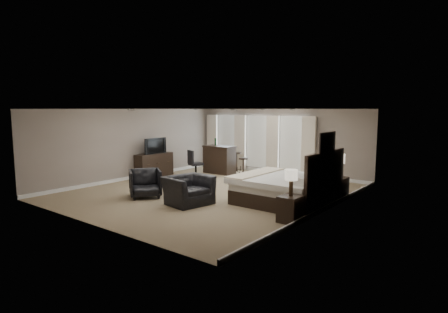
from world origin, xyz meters
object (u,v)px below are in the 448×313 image
Objects in this scene: nightstand_near at (290,209)px; armchair_near at (188,185)px; dresser at (154,165)px; bar_stool_left at (237,162)px; bed at (287,176)px; lamp_far at (339,166)px; tv at (154,152)px; desk_chair at (196,163)px; lamp_near at (291,183)px; armchair_far at (145,182)px; bar_counter at (219,159)px; nightstand_far at (338,188)px; bar_stool_right at (243,167)px.

armchair_near reaches higher than nightstand_near.
dresser is 3.47m from bar_stool_left.
bar_stool_left is at bearing 140.68° from bed.
armchair_near is (-3.00, -3.17, -0.45)m from lamp_far.
tv reaches higher than desk_chair.
lamp_near is (0.00, 0.00, 0.61)m from nightstand_near.
nightstand_near is 0.39× the size of dresser.
bar_counter is (-0.86, 4.58, 0.11)m from armchair_far.
dresser is at bearing 164.18° from nightstand_near.
bed is 5.55m from bar_stool_left.
tv is (-6.03, 0.51, 0.21)m from bed.
bar_counter is at bearing 55.15° from dresser.
tv is (-6.92, -0.94, 0.66)m from nightstand_far.
bed is at bearing -39.32° from bar_stool_left.
armchair_far is (-4.56, -3.37, 0.15)m from nightstand_far.
nightstand_far is 0.52× the size of armchair_near.
desk_chair reaches higher than bar_stool_left.
lamp_far reaches higher than armchair_near.
lamp_far is (0.00, 0.00, 0.66)m from nightstand_far.
lamp_near reaches higher than nightstand_far.
bar_stool_right reaches higher than nightstand_near.
nightstand_near is 7.17m from bar_stool_left.
bar_counter reaches higher than bar_stool_right.
lamp_far is 0.53× the size of bar_counter.
bar_counter is at bearing -106.30° from bar_stool_left.
bar_stool_left is 1.08× the size of bar_stool_right.
nightstand_far is at bearing 58.46° from bed.
lamp_near is 0.47× the size of bar_counter.
bed is at bearing -4.84° from dresser.
bar_stool_left is 0.77× the size of desk_chair.
lamp_far reaches higher than desk_chair.
dresser is 1.51× the size of desk_chair.
dresser is (-6.03, 0.51, -0.31)m from bed.
bar_counter reaches higher than bar_stool_left.
bar_stool_left is at bearing 41.26° from armchair_far.
bar_counter is at bearing 176.41° from bar_stool_right.
tv is 1.30× the size of bar_stool_left.
armchair_near is at bearing -174.88° from nightstand_near.
dresser is 3.44m from bar_stool_right.
bar_stool_right is 1.84m from desk_chair.
bed is 3.25× the size of bar_stool_right.
tv is 0.81× the size of bar_counter.
bed is 2.63× the size of armchair_far.
armchair_near reaches higher than bar_stool_right.
bar_stool_left is at bearing 59.79° from dresser.
bar_stool_left is 2.04m from desk_chair.
nightstand_far is 0.60× the size of desk_chair.
bed reaches higher than tv.
bar_stool_right is at bearing -52.86° from tv.
armchair_near is (3.92, -2.23, -0.45)m from tv.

